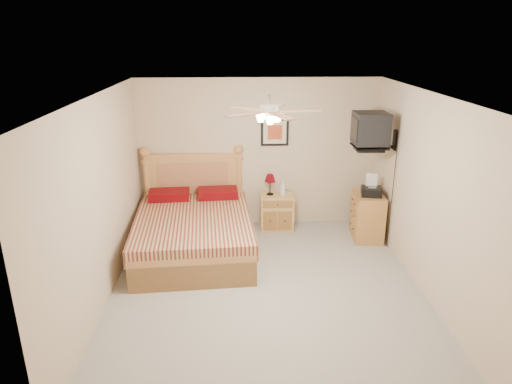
# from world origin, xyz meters

# --- Properties ---
(floor) EXTENTS (4.50, 4.50, 0.00)m
(floor) POSITION_xyz_m (0.00, 0.00, 0.00)
(floor) COLOR gray
(floor) RESTS_ON ground
(ceiling) EXTENTS (4.00, 4.50, 0.04)m
(ceiling) POSITION_xyz_m (0.00, 0.00, 2.50)
(ceiling) COLOR white
(ceiling) RESTS_ON ground
(wall_back) EXTENTS (4.00, 0.04, 2.50)m
(wall_back) POSITION_xyz_m (0.00, 2.25, 1.25)
(wall_back) COLOR #C5AE91
(wall_back) RESTS_ON ground
(wall_front) EXTENTS (4.00, 0.04, 2.50)m
(wall_front) POSITION_xyz_m (0.00, -2.25, 1.25)
(wall_front) COLOR #C5AE91
(wall_front) RESTS_ON ground
(wall_left) EXTENTS (0.04, 4.50, 2.50)m
(wall_left) POSITION_xyz_m (-2.00, 0.00, 1.25)
(wall_left) COLOR #C5AE91
(wall_left) RESTS_ON ground
(wall_right) EXTENTS (0.04, 4.50, 2.50)m
(wall_right) POSITION_xyz_m (2.00, 0.00, 1.25)
(wall_right) COLOR #C5AE91
(wall_right) RESTS_ON ground
(bed) EXTENTS (1.81, 2.30, 1.42)m
(bed) POSITION_xyz_m (-1.02, 1.12, 0.71)
(bed) COLOR #BB874A
(bed) RESTS_ON ground
(nightstand) EXTENTS (0.56, 0.43, 0.60)m
(nightstand) POSITION_xyz_m (0.30, 2.00, 0.30)
(nightstand) COLOR tan
(nightstand) RESTS_ON ground
(table_lamp) EXTENTS (0.24, 0.24, 0.36)m
(table_lamp) POSITION_xyz_m (0.19, 2.02, 0.78)
(table_lamp) COLOR #5E050F
(table_lamp) RESTS_ON nightstand
(lotion_bottle) EXTENTS (0.10, 0.11, 0.26)m
(lotion_bottle) POSITION_xyz_m (0.40, 1.97, 0.73)
(lotion_bottle) COLOR silver
(lotion_bottle) RESTS_ON nightstand
(framed_picture) EXTENTS (0.46, 0.04, 0.46)m
(framed_picture) POSITION_xyz_m (0.27, 2.23, 1.62)
(framed_picture) COLOR black
(framed_picture) RESTS_ON wall_back
(dresser) EXTENTS (0.49, 0.67, 0.75)m
(dresser) POSITION_xyz_m (1.73, 1.54, 0.38)
(dresser) COLOR #AA7535
(dresser) RESTS_ON ground
(fax_machine) EXTENTS (0.37, 0.38, 0.33)m
(fax_machine) POSITION_xyz_m (1.74, 1.49, 0.92)
(fax_machine) COLOR black
(fax_machine) RESTS_ON dresser
(magazine_lower) EXTENTS (0.22, 0.30, 0.03)m
(magazine_lower) POSITION_xyz_m (1.73, 1.81, 0.77)
(magazine_lower) COLOR beige
(magazine_lower) RESTS_ON dresser
(magazine_upper) EXTENTS (0.21, 0.28, 0.02)m
(magazine_upper) POSITION_xyz_m (1.75, 1.82, 0.79)
(magazine_upper) COLOR tan
(magazine_upper) RESTS_ON magazine_lower
(wall_tv) EXTENTS (0.56, 0.46, 0.58)m
(wall_tv) POSITION_xyz_m (1.75, 1.34, 1.81)
(wall_tv) COLOR black
(wall_tv) RESTS_ON wall_right
(ceiling_fan) EXTENTS (1.14, 1.14, 0.28)m
(ceiling_fan) POSITION_xyz_m (0.00, -0.20, 2.36)
(ceiling_fan) COLOR white
(ceiling_fan) RESTS_ON ceiling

